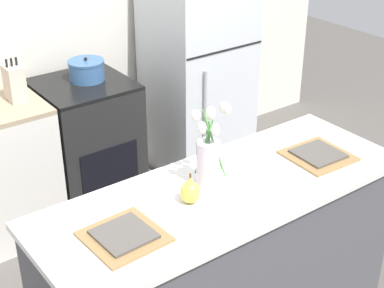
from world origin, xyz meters
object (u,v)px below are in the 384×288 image
at_px(plate_setting_right, 318,155).
at_px(knife_block, 15,83).
at_px(pear_figurine, 191,191).
at_px(flower_vase, 208,155).
at_px(refrigerator, 197,65).
at_px(stove_range, 88,144).
at_px(plate_setting_left, 124,236).
at_px(cooking_pot, 87,70).

bearing_deg(plate_setting_right, knife_block, 119.23).
height_order(pear_figurine, knife_block, knife_block).
bearing_deg(flower_vase, refrigerator, 54.46).
bearing_deg(stove_range, knife_block, -177.74).
distance_m(refrigerator, plate_setting_right, 1.72).
xyz_separation_m(plate_setting_left, cooking_pot, (0.71, 1.68, 0.03)).
height_order(stove_range, pear_figurine, pear_figurine).
relative_size(pear_figurine, cooking_pot, 0.60).
xyz_separation_m(plate_setting_right, knife_block, (-0.91, 1.63, 0.07)).
xyz_separation_m(pear_figurine, cooking_pot, (0.35, 1.63, -0.02)).
bearing_deg(refrigerator, plate_setting_right, -106.61).
bearing_deg(refrigerator, plate_setting_left, -134.27).
relative_size(plate_setting_right, cooking_pot, 1.28).
bearing_deg(pear_figurine, stove_range, 79.59).
xyz_separation_m(flower_vase, cooking_pot, (0.20, 1.56, -0.12)).
distance_m(stove_range, refrigerator, 1.02).
relative_size(flower_vase, plate_setting_left, 1.36).
xyz_separation_m(refrigerator, cooking_pot, (-0.90, 0.03, 0.15)).
distance_m(stove_range, flower_vase, 1.67).
relative_size(stove_range, cooking_pot, 3.80).
height_order(refrigerator, plate_setting_left, refrigerator).
distance_m(stove_range, plate_setting_left, 1.84).
distance_m(refrigerator, pear_figurine, 2.03).
height_order(flower_vase, plate_setting_left, flower_vase).
xyz_separation_m(plate_setting_right, cooking_pot, (-0.41, 1.68, 0.03)).
relative_size(flower_vase, plate_setting_right, 1.36).
bearing_deg(stove_range, refrigerator, 0.04).
relative_size(refrigerator, plate_setting_right, 5.43).
bearing_deg(plate_setting_right, stove_range, 105.52).
bearing_deg(plate_setting_right, pear_figurine, 176.41).
distance_m(flower_vase, plate_setting_right, 0.63).
height_order(pear_figurine, plate_setting_left, pear_figurine).
xyz_separation_m(pear_figurine, plate_setting_right, (0.75, -0.05, -0.05)).
bearing_deg(refrigerator, flower_vase, -125.54).
bearing_deg(flower_vase, knife_block, 101.56).
relative_size(plate_setting_left, cooking_pot, 1.28).
xyz_separation_m(plate_setting_left, knife_block, (0.20, 1.63, 0.07)).
relative_size(refrigerator, knife_block, 6.18).
distance_m(stove_range, cooking_pot, 0.53).
height_order(stove_range, plate_setting_left, plate_setting_left).
relative_size(stove_range, knife_block, 3.39).
xyz_separation_m(refrigerator, plate_setting_left, (-1.61, -1.65, 0.12)).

